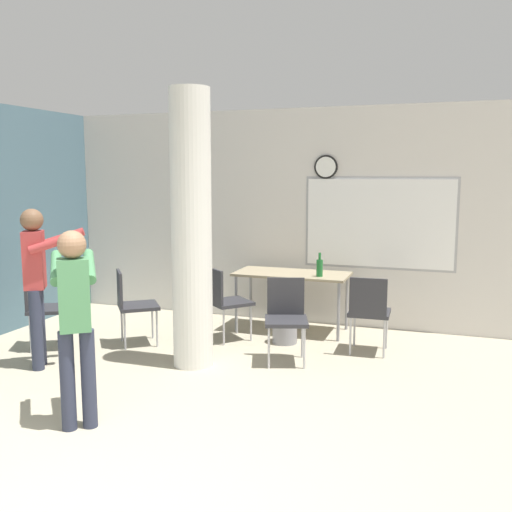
{
  "coord_description": "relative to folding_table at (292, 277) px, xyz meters",
  "views": [
    {
      "loc": [
        1.75,
        -2.23,
        1.97
      ],
      "look_at": [
        0.05,
        2.67,
        1.22
      ],
      "focal_mm": 40.0,
      "sensor_mm": 36.0,
      "label": 1
    }
  ],
  "objects": [
    {
      "name": "chair_table_front",
      "position": [
        0.26,
        -1.15,
        -0.17
      ],
      "size": [
        0.56,
        0.56,
        0.87
      ],
      "color": "#2D2D33",
      "rests_on": "ground_plane"
    },
    {
      "name": "chair_table_right",
      "position": [
        1.05,
        -0.64,
        -0.17
      ],
      "size": [
        0.46,
        0.46,
        0.87
      ],
      "color": "#2D2D33",
      "rests_on": "ground_plane"
    },
    {
      "name": "wall_back",
      "position": [
        0.14,
        0.53,
        0.72
      ],
      "size": [
        8.0,
        0.15,
        2.8
      ],
      "color": "silver",
      "rests_on": "ground_plane"
    },
    {
      "name": "bottle_on_table",
      "position": [
        0.38,
        -0.14,
        0.17
      ],
      "size": [
        0.08,
        0.08,
        0.29
      ],
      "color": "#1E6B2D",
      "rests_on": "folding_table"
    },
    {
      "name": "waste_bin",
      "position": [
        0.07,
        -0.54,
        -0.52
      ],
      "size": [
        0.29,
        0.29,
        0.32
      ],
      "color": "gray",
      "rests_on": "ground_plane"
    },
    {
      "name": "support_pillar",
      "position": [
        -0.61,
        -1.59,
        0.72
      ],
      "size": [
        0.41,
        0.41,
        2.8
      ],
      "color": "silver",
      "rests_on": "ground_plane"
    },
    {
      "name": "person_playing_front",
      "position": [
        -0.82,
        -3.22,
        0.23
      ],
      "size": [
        0.57,
        0.61,
        1.55
      ],
      "color": "#2D3347",
      "rests_on": "ground_plane"
    },
    {
      "name": "chair_by_left_wall",
      "position": [
        -2.46,
        -1.62,
        -0.17
      ],
      "size": [
        0.6,
        0.6,
        0.87
      ],
      "color": "#2D2D33",
      "rests_on": "ground_plane"
    },
    {
      "name": "chair_near_pillar",
      "position": [
        -1.58,
        -1.18,
        -0.17
      ],
      "size": [
        0.62,
        0.62,
        0.87
      ],
      "color": "#2D2D33",
      "rests_on": "ground_plane"
    },
    {
      "name": "person_watching_back",
      "position": [
        -2.05,
        -2.16,
        0.27
      ],
      "size": [
        0.65,
        0.56,
        1.62
      ],
      "color": "#2D3347",
      "rests_on": "ground_plane"
    },
    {
      "name": "chair_table_left",
      "position": [
        -0.64,
        -0.66,
        -0.17
      ],
      "size": [
        0.62,
        0.62,
        0.87
      ],
      "color": "#2D2D33",
      "rests_on": "ground_plane"
    },
    {
      "name": "folding_table",
      "position": [
        0.0,
        0.0,
        0.0
      ],
      "size": [
        1.41,
        0.66,
        0.74
      ],
      "color": "tan",
      "rests_on": "ground_plane"
    }
  ]
}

